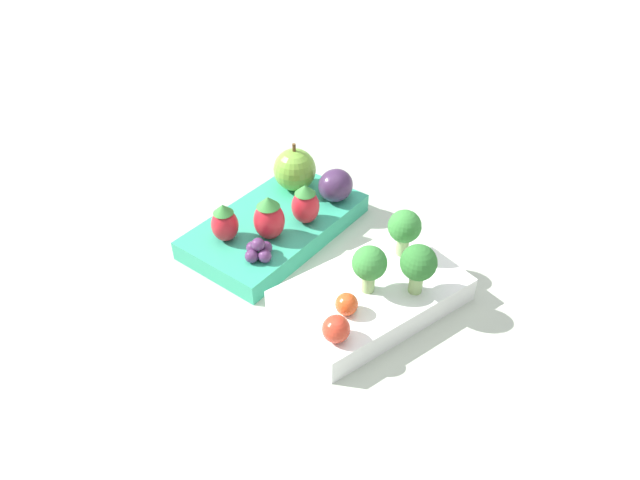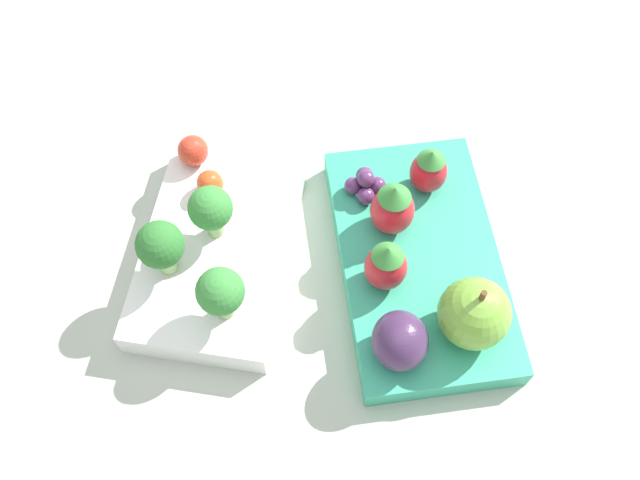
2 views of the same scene
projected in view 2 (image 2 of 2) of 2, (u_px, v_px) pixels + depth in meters
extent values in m
plane|color=#ADB7A3|center=(317.00, 262.00, 0.57)|extent=(4.00, 4.00, 0.00)
cube|color=white|center=(220.00, 248.00, 0.56)|extent=(0.20, 0.14, 0.03)
cube|color=#33A87F|center=(420.00, 262.00, 0.56)|extent=(0.22, 0.14, 0.02)
cylinder|color=#93B770|center=(226.00, 306.00, 0.51)|extent=(0.01, 0.01, 0.02)
sphere|color=#388438|center=(222.00, 291.00, 0.49)|extent=(0.03, 0.03, 0.03)
cylinder|color=#93B770|center=(216.00, 225.00, 0.54)|extent=(0.01, 0.01, 0.02)
sphere|color=#388438|center=(212.00, 208.00, 0.52)|extent=(0.03, 0.03, 0.03)
cylinder|color=#93B770|center=(168.00, 261.00, 0.53)|extent=(0.01, 0.01, 0.02)
sphere|color=#2D702D|center=(162.00, 245.00, 0.51)|extent=(0.04, 0.04, 0.04)
sphere|color=#DB4C1E|center=(212.00, 183.00, 0.56)|extent=(0.02, 0.02, 0.02)
sphere|color=red|center=(194.00, 151.00, 0.57)|extent=(0.03, 0.03, 0.03)
sphere|color=#70A838|center=(476.00, 313.00, 0.50)|extent=(0.05, 0.05, 0.05)
cylinder|color=brown|center=(484.00, 296.00, 0.47)|extent=(0.00, 0.00, 0.01)
ellipsoid|color=red|center=(387.00, 267.00, 0.52)|extent=(0.03, 0.03, 0.04)
cone|color=#388438|center=(390.00, 253.00, 0.50)|extent=(0.02, 0.02, 0.01)
ellipsoid|color=red|center=(430.00, 172.00, 0.56)|extent=(0.03, 0.03, 0.04)
cone|color=#388438|center=(434.00, 156.00, 0.54)|extent=(0.02, 0.02, 0.01)
ellipsoid|color=red|center=(394.00, 210.00, 0.54)|extent=(0.03, 0.03, 0.04)
cone|color=#388438|center=(397.00, 193.00, 0.52)|extent=(0.03, 0.03, 0.01)
ellipsoid|color=#42284C|center=(402.00, 341.00, 0.49)|extent=(0.04, 0.04, 0.04)
sphere|color=#562D5B|center=(366.00, 176.00, 0.57)|extent=(0.01, 0.01, 0.01)
sphere|color=#562D5B|center=(355.00, 186.00, 0.57)|extent=(0.01, 0.01, 0.01)
sphere|color=#562D5B|center=(367.00, 196.00, 0.57)|extent=(0.01, 0.01, 0.01)
sphere|color=#562D5B|center=(379.00, 186.00, 0.57)|extent=(0.01, 0.01, 0.01)
sphere|color=#562D5B|center=(367.00, 179.00, 0.56)|extent=(0.01, 0.01, 0.01)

